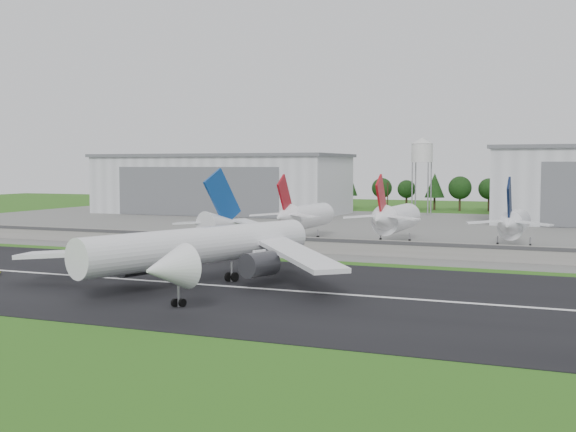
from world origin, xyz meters
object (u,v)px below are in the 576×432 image
at_px(parked_jet_red_a, 303,216).
at_px(parked_jet_navy, 514,224).
at_px(parked_jet_red_b, 394,218).
at_px(main_airliner, 200,254).

bearing_deg(parked_jet_red_a, parked_jet_navy, -0.05).
bearing_deg(parked_jet_red_a, parked_jet_red_b, 0.04).
bearing_deg(main_airliner, parked_jet_red_b, -82.44).
bearing_deg(parked_jet_navy, parked_jet_red_b, 179.87).
bearing_deg(parked_jet_red_b, main_airliner, -102.11).
bearing_deg(parked_jet_red_a, main_airliner, -82.77).
height_order(main_airliner, parked_jet_navy, main_airliner).
relative_size(parked_jet_red_a, parked_jet_red_b, 1.00).
xyz_separation_m(main_airliner, parked_jet_red_b, (14.37, 67.00, 1.49)).
relative_size(main_airliner, parked_jet_navy, 1.84).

